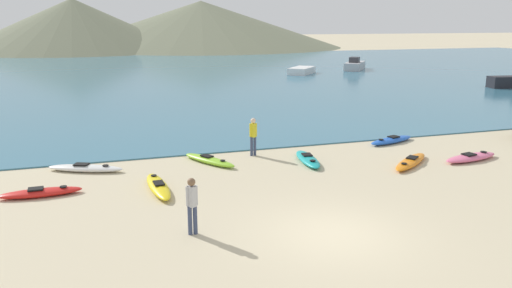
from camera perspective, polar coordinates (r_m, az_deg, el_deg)
ground_plane at (r=14.24m, az=8.89°, el=-10.19°), size 400.00×400.00×0.00m
bay_water at (r=56.69m, az=-11.81°, el=7.77°), size 160.00×70.00×0.06m
far_hill_left at (r=109.01m, az=-20.13°, el=12.70°), size 45.27×45.27×10.22m
far_hill_midleft at (r=118.00m, az=-6.27°, el=13.47°), size 63.66×63.66×10.26m
kayak_on_sand_0 at (r=21.03m, az=5.93°, el=-1.72°), size 1.06×2.78×0.32m
kayak_on_sand_1 at (r=17.84m, az=-11.12°, el=-4.76°), size 0.80×3.06×0.34m
kayak_on_sand_2 at (r=18.44m, az=-23.43°, el=-5.12°), size 2.70×0.71×0.30m
kayak_on_sand_3 at (r=23.09m, az=23.35°, el=-1.40°), size 2.96×1.28×0.32m
kayak_on_sand_4 at (r=21.55m, az=17.27°, el=-1.94°), size 2.91×2.47×0.30m
kayak_on_sand_5 at (r=20.79m, az=-18.92°, el=-2.62°), size 3.05×1.86×0.31m
kayak_on_sand_6 at (r=20.88m, az=-5.36°, el=-1.84°), size 1.97×2.81×0.31m
kayak_on_sand_7 at (r=25.15m, az=15.23°, el=0.43°), size 2.90×1.54×0.31m
person_near_foreground at (r=13.86m, az=-7.33°, el=-6.64°), size 0.33×0.29×1.63m
person_near_waterline at (r=21.76m, az=-0.32°, el=1.12°), size 0.34×0.30×1.68m
moored_boat_1 at (r=62.12m, az=11.22°, el=8.83°), size 4.53×5.09×1.53m
moored_boat_2 at (r=56.34m, az=5.25°, el=8.36°), size 4.24×4.45×0.72m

